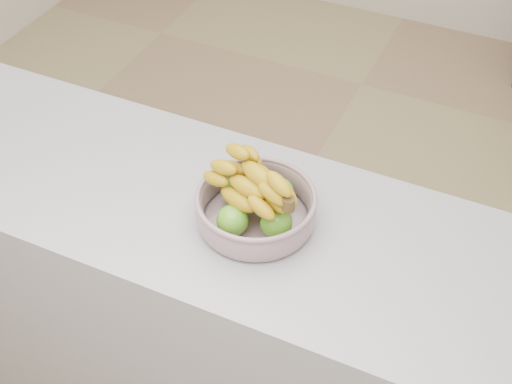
# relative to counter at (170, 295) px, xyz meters

# --- Properties ---
(ground) EXTENTS (4.00, 4.00, 0.00)m
(ground) POSITION_rel_counter_xyz_m (0.00, 0.72, -0.45)
(ground) COLOR #8B7C55
(ground) RESTS_ON ground
(counter) EXTENTS (2.00, 0.60, 0.90)m
(counter) POSITION_rel_counter_xyz_m (0.00, 0.00, 0.00)
(counter) COLOR #A09FA8
(counter) RESTS_ON ground
(fruit_bowl) EXTENTS (0.30, 0.30, 0.18)m
(fruit_bowl) POSITION_rel_counter_xyz_m (0.29, 0.00, 0.51)
(fruit_bowl) COLOR #9FADBE
(fruit_bowl) RESTS_ON counter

